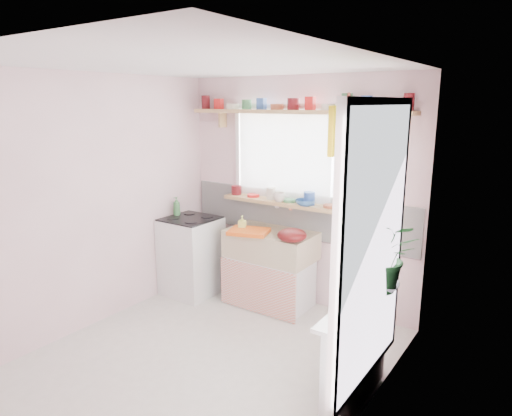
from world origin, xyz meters
The scene contains 19 objects.
room centered at (0.66, 0.86, 1.37)m, with size 3.20×3.20×3.20m.
sink_unit centered at (-0.15, 1.29, 0.43)m, with size 0.95×0.65×1.11m.
cooker centered at (-1.10, 1.05, 0.46)m, with size 0.58×0.58×0.93m.
radiator_ledge centered at (1.30, 0.20, 0.40)m, with size 0.22×0.95×0.78m.
windowsill centered at (-0.15, 1.48, 1.14)m, with size 1.40×0.22×0.04m, color tan.
pine_shelf centered at (0.00, 1.47, 2.12)m, with size 2.52×0.24×0.04m, color tan.
shelf_crockery centered at (-0.02, 1.47, 2.19)m, with size 2.47×0.11×0.12m.
sill_crockery centered at (-0.20, 1.48, 1.21)m, with size 1.35×0.11×0.12m.
dish_tray centered at (-0.30, 1.10, 0.87)m, with size 0.41×0.31×0.04m, color #EA5A14.
colander centered at (0.22, 1.10, 0.92)m, with size 0.30×0.30×0.14m, color #4F0D0E.
jade_plant centered at (1.33, 0.60, 1.07)m, with size 0.53×0.46×0.59m, color #2D7032.
fruit_bowl centered at (1.33, 0.60, 0.81)m, with size 0.27×0.27×0.07m, color white.
herb_pot centered at (1.21, 0.28, 0.89)m, with size 0.12×0.08×0.23m, color #266127.
soap_bottle_sink centered at (-0.43, 1.15, 0.93)m, with size 0.08×0.08×0.17m, color #EAF66D.
sill_cup centered at (-0.12, 1.42, 1.21)m, with size 0.13×0.13×0.10m, color beige.
sill_bowl centered at (0.19, 1.42, 1.19)m, with size 0.20×0.20×0.06m, color #2D5A94.
shelf_vase centered at (0.63, 1.41, 2.22)m, with size 0.16×0.16×0.17m, color #B14836.
cooker_bottle centered at (-1.32, 1.06, 1.02)m, with size 0.08×0.08×0.22m, color #3F7F44.
fruit centered at (1.34, 0.61, 0.87)m, with size 0.20×0.14×0.10m.
Camera 1 is at (2.40, -2.72, 2.22)m, focal length 32.00 mm.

